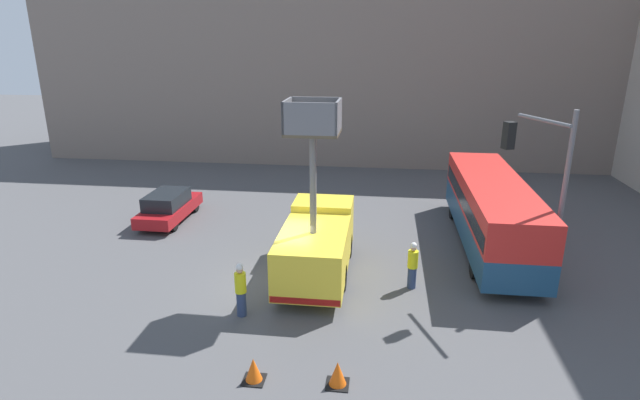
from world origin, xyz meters
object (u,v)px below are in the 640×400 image
object	(u,v)px
traffic_light_pole	(546,175)
traffic_cone_near_truck	(338,374)
utility_truck	(317,241)
road_worker_directing	(413,265)
traffic_cone_mid_road	(254,370)
parked_car_curbside	(169,206)
road_worker_near_truck	(241,290)
city_bus	(491,208)

from	to	relation	value
traffic_light_pole	traffic_cone_near_truck	bearing A→B (deg)	-135.94
utility_truck	traffic_light_pole	xyz separation A→B (m)	(8.03, 0.08, 2.86)
utility_truck	road_worker_directing	bearing A→B (deg)	-7.95
traffic_cone_mid_road	utility_truck	bearing A→B (deg)	82.34
parked_car_curbside	road_worker_near_truck	bearing A→B (deg)	-53.81
traffic_cone_mid_road	traffic_cone_near_truck	bearing A→B (deg)	2.87
traffic_cone_near_truck	road_worker_near_truck	bearing A→B (deg)	138.50
city_bus	road_worker_near_truck	bearing A→B (deg)	124.37
utility_truck	traffic_cone_mid_road	bearing A→B (deg)	-97.66
utility_truck	road_worker_near_truck	world-z (taller)	utility_truck
traffic_light_pole	road_worker_near_truck	xyz separation A→B (m)	(-10.15, -3.29, -3.39)
utility_truck	traffic_cone_mid_road	world-z (taller)	utility_truck
traffic_cone_near_truck	traffic_cone_mid_road	world-z (taller)	traffic_cone_near_truck
road_worker_directing	traffic_light_pole	bearing A→B (deg)	38.77
traffic_light_pole	parked_car_curbside	world-z (taller)	traffic_light_pole
traffic_cone_near_truck	parked_car_curbside	world-z (taller)	parked_car_curbside
road_worker_directing	parked_car_curbside	size ratio (longest dim) A/B	0.40
utility_truck	city_bus	xyz separation A→B (m)	(7.21, 4.05, 0.28)
city_bus	traffic_cone_near_truck	bearing A→B (deg)	147.26
utility_truck	parked_car_curbside	bearing A→B (deg)	147.74
city_bus	traffic_cone_near_truck	size ratio (longest dim) A/B	15.49
road_worker_directing	traffic_cone_mid_road	world-z (taller)	road_worker_directing
utility_truck	parked_car_curbside	distance (m)	9.83
road_worker_near_truck	traffic_cone_near_truck	world-z (taller)	road_worker_near_truck
road_worker_near_truck	parked_car_curbside	distance (m)	10.46
utility_truck	city_bus	bearing A→B (deg)	29.32
city_bus	traffic_cone_mid_road	distance (m)	13.32
traffic_light_pole	traffic_cone_mid_road	bearing A→B (deg)	-143.75
city_bus	utility_truck	bearing A→B (deg)	115.79
traffic_cone_near_truck	parked_car_curbside	bearing A→B (deg)	130.00
utility_truck	parked_car_curbside	world-z (taller)	utility_truck
city_bus	traffic_light_pole	bearing A→B (deg)	-171.82
road_worker_directing	traffic_cone_near_truck	world-z (taller)	road_worker_directing
traffic_light_pole	parked_car_curbside	distance (m)	17.49
utility_truck	city_bus	world-z (taller)	utility_truck
road_worker_directing	traffic_cone_near_truck	size ratio (longest dim) A/B	2.58
city_bus	parked_car_curbside	distance (m)	15.58
parked_car_curbside	city_bus	bearing A→B (deg)	-4.36
parked_car_curbside	traffic_cone_mid_road	bearing A→B (deg)	-57.54
utility_truck	traffic_cone_near_truck	size ratio (longest dim) A/B	9.82
city_bus	road_worker_directing	size ratio (longest dim) A/B	6.02
traffic_light_pole	road_worker_directing	xyz separation A→B (m)	(-4.41, -0.59, -3.44)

